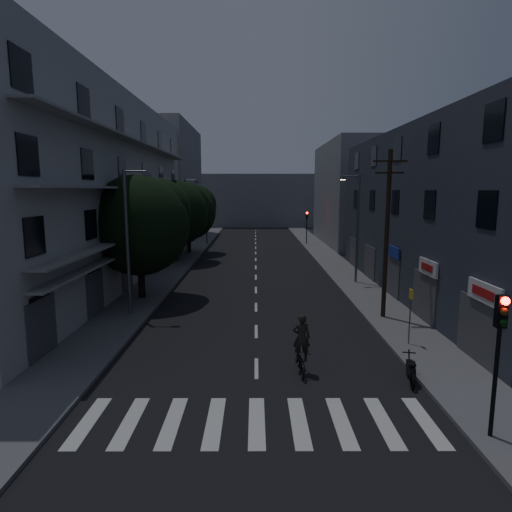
{
  "coord_description": "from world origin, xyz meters",
  "views": [
    {
      "loc": [
        -0.04,
        -14.2,
        7.07
      ],
      "look_at": [
        0.0,
        12.0,
        3.0
      ],
      "focal_mm": 30.0,
      "sensor_mm": 36.0,
      "label": 1
    }
  ],
  "objects_px": {
    "bus_stop_sign": "(410,306)",
    "motorcycle": "(411,371)",
    "cyclist": "(301,353)",
    "traffic_signal_near": "(500,337)",
    "utility_pole": "(387,231)"
  },
  "relations": [
    {
      "from": "utility_pole",
      "to": "cyclist",
      "type": "relative_size",
      "value": 3.8
    },
    {
      "from": "bus_stop_sign",
      "to": "motorcycle",
      "type": "height_order",
      "value": "bus_stop_sign"
    },
    {
      "from": "bus_stop_sign",
      "to": "motorcycle",
      "type": "xyz_separation_m",
      "value": [
        -1.23,
        -3.65,
        -1.46
      ]
    },
    {
      "from": "bus_stop_sign",
      "to": "cyclist",
      "type": "distance_m",
      "value": 5.98
    },
    {
      "from": "utility_pole",
      "to": "motorcycle",
      "type": "relative_size",
      "value": 5.35
    },
    {
      "from": "utility_pole",
      "to": "bus_stop_sign",
      "type": "relative_size",
      "value": 3.56
    },
    {
      "from": "utility_pole",
      "to": "bus_stop_sign",
      "type": "height_order",
      "value": "utility_pole"
    },
    {
      "from": "cyclist",
      "to": "bus_stop_sign",
      "type": "bearing_deg",
      "value": 27.21
    },
    {
      "from": "utility_pole",
      "to": "bus_stop_sign",
      "type": "bearing_deg",
      "value": -91.11
    },
    {
      "from": "traffic_signal_near",
      "to": "bus_stop_sign",
      "type": "distance_m",
      "value": 7.5
    },
    {
      "from": "motorcycle",
      "to": "traffic_signal_near",
      "type": "bearing_deg",
      "value": -63.94
    },
    {
      "from": "bus_stop_sign",
      "to": "traffic_signal_near",
      "type": "bearing_deg",
      "value": -92.21
    },
    {
      "from": "motorcycle",
      "to": "cyclist",
      "type": "distance_m",
      "value": 4.07
    },
    {
      "from": "cyclist",
      "to": "traffic_signal_near",
      "type": "bearing_deg",
      "value": -44.26
    },
    {
      "from": "motorcycle",
      "to": "utility_pole",
      "type": "bearing_deg",
      "value": 92.53
    }
  ]
}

